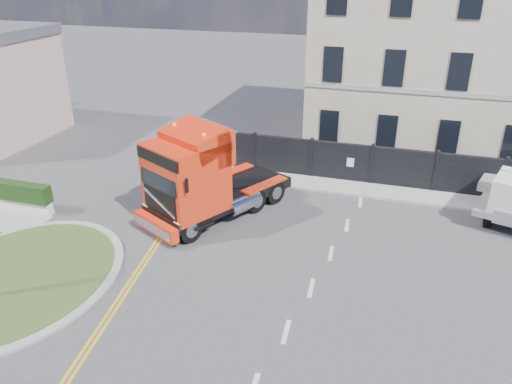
% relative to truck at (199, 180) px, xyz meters
% --- Properties ---
extents(ground, '(120.00, 120.00, 0.00)m').
position_rel_truck_xyz_m(ground, '(2.58, -3.08, -1.85)').
color(ground, '#424244').
rests_on(ground, ground).
extents(traffic_island, '(6.80, 6.80, 0.17)m').
position_rel_truck_xyz_m(traffic_island, '(-4.42, -6.08, -1.77)').
color(traffic_island, '#979791').
rests_on(traffic_island, ground).
extents(hoarding_fence, '(18.80, 0.25, 2.00)m').
position_rel_truck_xyz_m(hoarding_fence, '(9.13, 5.92, -0.85)').
color(hoarding_fence, black).
rests_on(hoarding_fence, ground).
extents(georgian_building, '(12.30, 10.30, 12.80)m').
position_rel_truck_xyz_m(georgian_building, '(8.58, 13.42, 3.92)').
color(georgian_building, beige).
rests_on(georgian_building, ground).
extents(pavement_far, '(20.00, 1.60, 0.12)m').
position_rel_truck_xyz_m(pavement_far, '(8.58, 5.02, -1.79)').
color(pavement_far, '#979791').
rests_on(pavement_far, ground).
extents(truck, '(5.48, 7.29, 4.13)m').
position_rel_truck_xyz_m(truck, '(0.00, 0.00, 0.00)').
color(truck, black).
rests_on(truck, ground).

